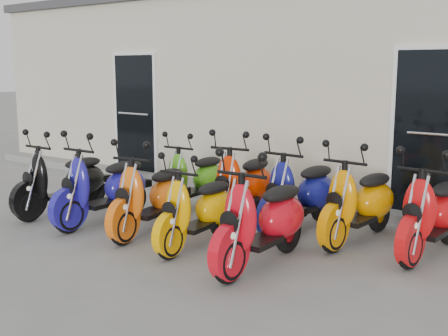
{
  "coord_description": "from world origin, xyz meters",
  "views": [
    {
      "loc": [
        4.27,
        -5.1,
        2.02
      ],
      "look_at": [
        0.0,
        0.6,
        0.75
      ],
      "focal_mm": 45.0,
      "sensor_mm": 36.0,
      "label": 1
    }
  ],
  "objects_px": {
    "scooter_back_red": "(243,174)",
    "scooter_back_extra": "(435,200)",
    "scooter_front_orange_a": "(151,185)",
    "scooter_back_green": "(194,169)",
    "scooter_front_orange_b": "(198,198)",
    "scooter_front_red": "(263,206)",
    "scooter_back_yellow": "(360,190)",
    "scooter_front_blue": "(103,176)",
    "scooter_front_black": "(63,171)",
    "scooter_back_blue": "(300,182)"
  },
  "relations": [
    {
      "from": "scooter_back_red",
      "to": "scooter_back_extra",
      "type": "xyz_separation_m",
      "value": [
        2.5,
        0.02,
        -0.01
      ]
    },
    {
      "from": "scooter_front_orange_a",
      "to": "scooter_back_green",
      "type": "distance_m",
      "value": 1.32
    },
    {
      "from": "scooter_front_orange_a",
      "to": "scooter_back_extra",
      "type": "height_order",
      "value": "scooter_back_extra"
    },
    {
      "from": "scooter_front_orange_b",
      "to": "scooter_back_extra",
      "type": "distance_m",
      "value": 2.59
    },
    {
      "from": "scooter_front_red",
      "to": "scooter_back_extra",
      "type": "xyz_separation_m",
      "value": [
        1.3,
        1.39,
        -0.02
      ]
    },
    {
      "from": "scooter_back_yellow",
      "to": "scooter_back_extra",
      "type": "height_order",
      "value": "same"
    },
    {
      "from": "scooter_front_red",
      "to": "scooter_back_yellow",
      "type": "xyz_separation_m",
      "value": [
        0.45,
        1.39,
        -0.02
      ]
    },
    {
      "from": "scooter_back_green",
      "to": "scooter_back_red",
      "type": "xyz_separation_m",
      "value": [
        0.91,
        -0.07,
        0.05
      ]
    },
    {
      "from": "scooter_front_orange_a",
      "to": "scooter_front_orange_b",
      "type": "bearing_deg",
      "value": -13.82
    },
    {
      "from": "scooter_front_orange_b",
      "to": "scooter_front_blue",
      "type": "bearing_deg",
      "value": 174.47
    },
    {
      "from": "scooter_front_orange_b",
      "to": "scooter_back_extra",
      "type": "height_order",
      "value": "scooter_back_extra"
    },
    {
      "from": "scooter_front_orange_a",
      "to": "scooter_back_red",
      "type": "xyz_separation_m",
      "value": [
        0.54,
        1.2,
        0.02
      ]
    },
    {
      "from": "scooter_front_orange_b",
      "to": "scooter_back_green",
      "type": "distance_m",
      "value": 1.78
    },
    {
      "from": "scooter_front_orange_a",
      "to": "scooter_front_black",
      "type": "bearing_deg",
      "value": 173.51
    },
    {
      "from": "scooter_front_orange_b",
      "to": "scooter_back_yellow",
      "type": "distance_m",
      "value": 1.9
    },
    {
      "from": "scooter_front_black",
      "to": "scooter_front_orange_b",
      "type": "relative_size",
      "value": 1.08
    },
    {
      "from": "scooter_back_extra",
      "to": "scooter_back_yellow",
      "type": "bearing_deg",
      "value": -175.24
    },
    {
      "from": "scooter_back_red",
      "to": "scooter_back_blue",
      "type": "xyz_separation_m",
      "value": [
        0.87,
        0.0,
        -0.0
      ]
    },
    {
      "from": "scooter_front_red",
      "to": "scooter_back_yellow",
      "type": "bearing_deg",
      "value": 71.2
    },
    {
      "from": "scooter_back_blue",
      "to": "scooter_back_yellow",
      "type": "xyz_separation_m",
      "value": [
        0.78,
        0.01,
        -0.01
      ]
    },
    {
      "from": "scooter_back_red",
      "to": "scooter_front_black",
      "type": "bearing_deg",
      "value": -158.16
    },
    {
      "from": "scooter_front_orange_b",
      "to": "scooter_front_red",
      "type": "distance_m",
      "value": 0.95
    },
    {
      "from": "scooter_front_orange_b",
      "to": "scooter_back_green",
      "type": "xyz_separation_m",
      "value": [
        -1.17,
        1.34,
        0.01
      ]
    },
    {
      "from": "scooter_front_orange_a",
      "to": "scooter_back_yellow",
      "type": "height_order",
      "value": "scooter_back_yellow"
    },
    {
      "from": "scooter_front_orange_a",
      "to": "scooter_front_red",
      "type": "height_order",
      "value": "scooter_front_red"
    },
    {
      "from": "scooter_front_blue",
      "to": "scooter_front_red",
      "type": "height_order",
      "value": "scooter_front_red"
    },
    {
      "from": "scooter_front_red",
      "to": "scooter_front_orange_b",
      "type": "bearing_deg",
      "value": 172.79
    },
    {
      "from": "scooter_front_black",
      "to": "scooter_front_red",
      "type": "height_order",
      "value": "scooter_front_red"
    },
    {
      "from": "scooter_front_black",
      "to": "scooter_back_extra",
      "type": "distance_m",
      "value": 4.86
    },
    {
      "from": "scooter_front_orange_b",
      "to": "scooter_back_blue",
      "type": "xyz_separation_m",
      "value": [
        0.61,
        1.28,
        0.06
      ]
    },
    {
      "from": "scooter_back_red",
      "to": "scooter_back_blue",
      "type": "distance_m",
      "value": 0.87
    },
    {
      "from": "scooter_front_orange_a",
      "to": "scooter_front_orange_b",
      "type": "height_order",
      "value": "scooter_front_orange_a"
    },
    {
      "from": "scooter_back_yellow",
      "to": "scooter_front_orange_a",
      "type": "bearing_deg",
      "value": -146.26
    },
    {
      "from": "scooter_front_orange_b",
      "to": "scooter_back_red",
      "type": "height_order",
      "value": "scooter_back_red"
    },
    {
      "from": "scooter_front_black",
      "to": "scooter_back_red",
      "type": "relative_size",
      "value": 0.97
    },
    {
      "from": "scooter_back_green",
      "to": "scooter_front_red",
      "type": "bearing_deg",
      "value": -36.98
    },
    {
      "from": "scooter_front_orange_a",
      "to": "scooter_back_red",
      "type": "bearing_deg",
      "value": 57.36
    },
    {
      "from": "scooter_back_red",
      "to": "scooter_back_extra",
      "type": "distance_m",
      "value": 2.5
    },
    {
      "from": "scooter_back_blue",
      "to": "scooter_front_orange_b",
      "type": "bearing_deg",
      "value": -111.75
    },
    {
      "from": "scooter_back_blue",
      "to": "scooter_front_blue",
      "type": "bearing_deg",
      "value": -147.1
    },
    {
      "from": "scooter_front_orange_a",
      "to": "scooter_back_red",
      "type": "distance_m",
      "value": 1.32
    },
    {
      "from": "scooter_back_extra",
      "to": "scooter_back_red",
      "type": "bearing_deg",
      "value": -174.88
    },
    {
      "from": "scooter_back_extra",
      "to": "scooter_front_orange_b",
      "type": "bearing_deg",
      "value": -145.29
    },
    {
      "from": "scooter_front_red",
      "to": "scooter_back_green",
      "type": "relative_size",
      "value": 1.1
    },
    {
      "from": "scooter_back_green",
      "to": "scooter_back_blue",
      "type": "relative_size",
      "value": 0.92
    },
    {
      "from": "scooter_front_black",
      "to": "scooter_back_red",
      "type": "distance_m",
      "value": 2.53
    },
    {
      "from": "scooter_front_orange_b",
      "to": "scooter_front_red",
      "type": "bearing_deg",
      "value": -10.56
    },
    {
      "from": "scooter_front_red",
      "to": "scooter_back_green",
      "type": "height_order",
      "value": "scooter_front_red"
    },
    {
      "from": "scooter_back_yellow",
      "to": "scooter_back_red",
      "type": "bearing_deg",
      "value": -174.7
    },
    {
      "from": "scooter_front_red",
      "to": "scooter_back_red",
      "type": "height_order",
      "value": "scooter_front_red"
    }
  ]
}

